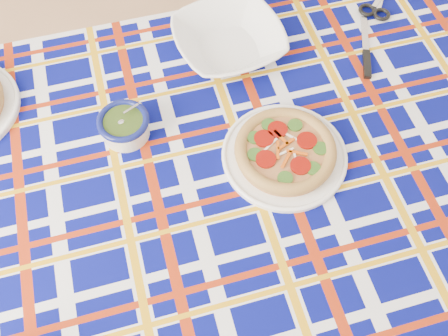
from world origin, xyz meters
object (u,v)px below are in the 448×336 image
dining_table (214,179)px  pesto_bowl (124,125)px  main_focaccia_plate (285,151)px  serving_bowl (229,41)px

dining_table → pesto_bowl: pesto_bowl is taller
dining_table → main_focaccia_plate: main_focaccia_plate is taller
serving_bowl → dining_table: bearing=-128.2°
main_focaccia_plate → serving_bowl: serving_bowl is taller
main_focaccia_plate → serving_bowl: (0.07, 0.37, 0.01)m
pesto_bowl → serving_bowl: size_ratio=0.44×
dining_table → main_focaccia_plate: (0.15, -0.08, 0.11)m
pesto_bowl → serving_bowl: bearing=15.2°
dining_table → serving_bowl: serving_bowl is taller
main_focaccia_plate → dining_table: bearing=153.0°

